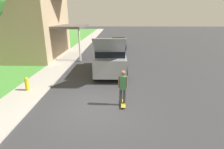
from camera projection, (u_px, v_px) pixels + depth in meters
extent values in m
plane|color=#333335|center=(95.00, 107.00, 7.62)|extent=(120.00, 120.00, 0.00)
cube|color=#478E38|center=(0.00, 67.00, 13.46)|extent=(10.00, 80.00, 0.08)
cube|color=#ADA89E|center=(57.00, 67.00, 13.36)|extent=(1.80, 80.00, 0.10)
cube|color=tan|center=(15.00, 27.00, 16.17)|extent=(8.23, 7.10, 5.39)
cube|color=#5B514C|center=(71.00, 26.00, 16.03)|extent=(2.60, 4.97, 0.20)
cylinder|color=silver|center=(80.00, 45.00, 14.79)|extent=(0.16, 0.16, 2.70)
cube|color=gray|center=(111.00, 60.00, 12.08)|extent=(1.95, 4.80, 1.09)
cube|color=black|center=(111.00, 47.00, 11.91)|extent=(1.79, 3.75, 0.67)
cylinder|color=black|center=(100.00, 61.00, 13.66)|extent=(0.24, 0.79, 0.79)
cylinder|color=black|center=(123.00, 62.00, 13.62)|extent=(0.24, 0.79, 0.79)
cylinder|color=black|center=(95.00, 73.00, 10.84)|extent=(0.24, 0.79, 0.79)
cylinder|color=black|center=(125.00, 74.00, 10.80)|extent=(0.24, 0.79, 0.79)
cube|color=gray|center=(110.00, 46.00, 9.31)|extent=(1.72, 1.32, 0.94)
cube|color=navy|center=(118.00, 44.00, 21.63)|extent=(1.71, 4.11, 0.69)
cube|color=black|center=(118.00, 39.00, 21.34)|extent=(1.51, 2.14, 0.53)
cylinder|color=black|center=(112.00, 44.00, 22.89)|extent=(0.20, 0.60, 0.60)
cylinder|color=black|center=(124.00, 44.00, 22.85)|extent=(0.20, 0.60, 0.60)
cylinder|color=black|center=(111.00, 47.00, 20.55)|extent=(0.20, 0.60, 0.60)
cylinder|color=black|center=(125.00, 47.00, 20.52)|extent=(0.20, 0.60, 0.60)
cylinder|color=#38383D|center=(121.00, 97.00, 7.71)|extent=(0.13, 0.13, 0.77)
cylinder|color=#38383D|center=(125.00, 97.00, 7.71)|extent=(0.13, 0.13, 0.77)
cube|color=#337042|center=(123.00, 83.00, 7.49)|extent=(0.25, 0.20, 0.59)
sphere|color=brown|center=(123.00, 73.00, 7.35)|extent=(0.21, 0.21, 0.21)
cylinder|color=brown|center=(119.00, 82.00, 7.48)|extent=(0.09, 0.09, 0.53)
cylinder|color=brown|center=(127.00, 82.00, 7.47)|extent=(0.09, 0.09, 0.53)
cube|color=#A89323|center=(123.00, 103.00, 7.79)|extent=(0.20, 0.81, 0.02)
cylinder|color=silver|center=(121.00, 102.00, 8.05)|extent=(0.03, 0.06, 0.06)
cylinder|color=silver|center=(125.00, 102.00, 8.04)|extent=(0.03, 0.06, 0.06)
cylinder|color=silver|center=(121.00, 107.00, 7.57)|extent=(0.03, 0.06, 0.06)
cylinder|color=silver|center=(125.00, 107.00, 7.57)|extent=(0.03, 0.06, 0.06)
cylinder|color=gold|center=(27.00, 85.00, 9.07)|extent=(0.20, 0.20, 0.54)
sphere|color=gold|center=(26.00, 79.00, 8.96)|extent=(0.18, 0.18, 0.18)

